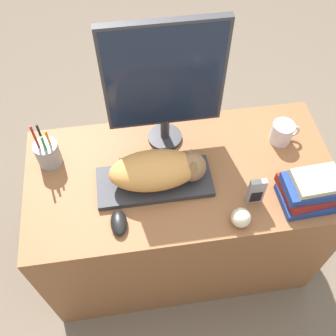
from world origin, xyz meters
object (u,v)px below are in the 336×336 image
at_px(monitor, 165,81).
at_px(book_stack, 311,189).
at_px(computer_mouse, 119,223).
at_px(coffee_mug, 282,133).
at_px(baseball, 241,218).
at_px(keyboard, 154,182).
at_px(phone, 256,192).
at_px(pen_cup, 48,153).
at_px(cat, 160,170).

bearing_deg(monitor, book_stack, -36.74).
height_order(computer_mouse, coffee_mug, coffee_mug).
xyz_separation_m(computer_mouse, book_stack, (0.71, 0.01, 0.05)).
bearing_deg(baseball, coffee_mug, 53.19).
bearing_deg(computer_mouse, keyboard, 46.77).
distance_m(baseball, book_stack, 0.28).
xyz_separation_m(phone, book_stack, (0.20, -0.02, -0.00)).
bearing_deg(book_stack, phone, 175.15).
distance_m(coffee_mug, phone, 0.33).
height_order(phone, book_stack, book_stack).
distance_m(keyboard, pen_cup, 0.43).
height_order(baseball, phone, phone).
distance_m(phone, book_stack, 0.20).
relative_size(computer_mouse, phone, 0.80).
relative_size(computer_mouse, coffee_mug, 0.87).
bearing_deg(computer_mouse, coffee_mug, 23.25).
height_order(cat, coffee_mug, cat).
bearing_deg(keyboard, pen_cup, 157.76).
distance_m(cat, book_stack, 0.55).
height_order(keyboard, book_stack, book_stack).
height_order(cat, baseball, cat).
relative_size(cat, computer_mouse, 3.44).
height_order(keyboard, monitor, monitor).
bearing_deg(pen_cup, keyboard, -22.24).
relative_size(keyboard, baseball, 6.10).
relative_size(keyboard, cat, 1.21).
height_order(keyboard, coffee_mug, coffee_mug).
bearing_deg(baseball, keyboard, 143.37).
xyz_separation_m(computer_mouse, pen_cup, (-0.25, 0.32, 0.04)).
bearing_deg(pen_cup, coffee_mug, -1.32).
height_order(computer_mouse, pen_cup, pen_cup).
bearing_deg(monitor, coffee_mug, -9.02).
bearing_deg(cat, pen_cup, 158.91).
bearing_deg(pen_cup, cat, -21.09).
distance_m(computer_mouse, coffee_mug, 0.76).
bearing_deg(monitor, pen_cup, -173.49).
height_order(cat, monitor, monitor).
height_order(monitor, phone, monitor).
bearing_deg(coffee_mug, computer_mouse, -156.75).
height_order(cat, book_stack, cat).
xyz_separation_m(coffee_mug, pen_cup, (-0.94, 0.02, 0.01)).
height_order(computer_mouse, phone, phone).
height_order(monitor, computer_mouse, monitor).
distance_m(pen_cup, baseball, 0.78).
bearing_deg(cat, monitor, 77.50).
relative_size(monitor, coffee_mug, 4.64).
bearing_deg(keyboard, cat, 0.00).
distance_m(monitor, coffee_mug, 0.55).
relative_size(computer_mouse, pen_cup, 0.47).
bearing_deg(phone, keyboard, 159.95).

